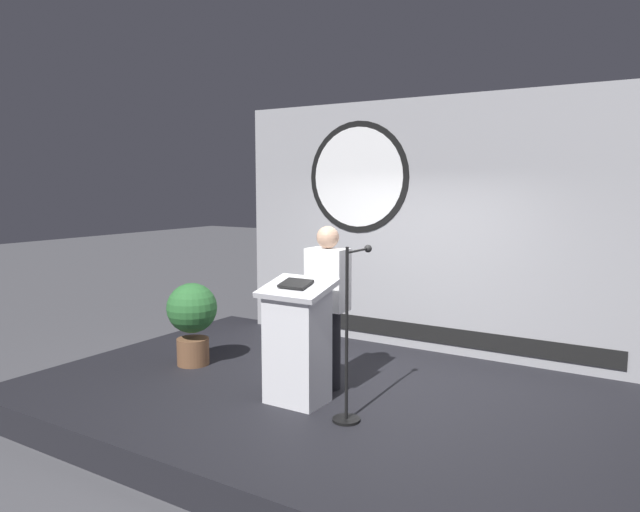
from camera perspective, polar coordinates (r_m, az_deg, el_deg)
ground_plane at (r=6.04m, az=2.78°, el=-15.72°), size 40.00×40.00×0.00m
stage_platform at (r=5.98m, az=2.79°, el=-14.40°), size 6.40×4.00×0.30m
banner_display at (r=7.27m, az=9.77°, el=2.96°), size 5.06×0.12×3.05m
podium at (r=5.52m, az=-2.22°, el=-8.39°), size 0.64×0.50×1.17m
speaker_person at (r=5.83m, az=0.74°, el=-4.90°), size 0.40×0.26×1.62m
microphone_stand at (r=5.14m, az=2.86°, el=-9.94°), size 0.24×0.53×1.51m
potted_plant at (r=6.80m, az=-12.25°, el=-5.67°), size 0.56×0.56×0.93m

